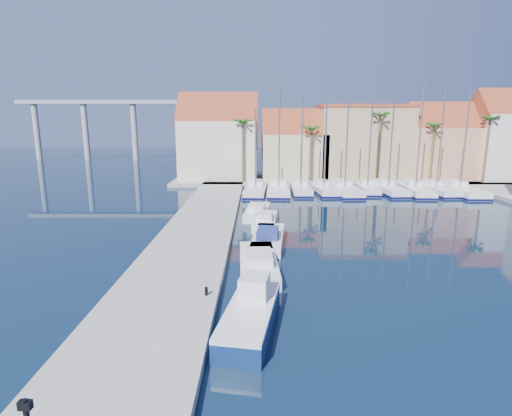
{
  "coord_description": "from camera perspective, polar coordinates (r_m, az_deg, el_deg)",
  "views": [
    {
      "loc": [
        -3.92,
        -17.42,
        9.53
      ],
      "look_at": [
        -3.99,
        12.46,
        3.0
      ],
      "focal_mm": 28.0,
      "sensor_mm": 36.0,
      "label": 1
    }
  ],
  "objects": [
    {
      "name": "motorboat_west_0",
      "position": [
        26.19,
        0.32,
        -7.82
      ],
      "size": [
        2.67,
        7.39,
        1.4
      ],
      "rotation": [
        0.0,
        0.0,
        0.05
      ],
      "color": "white",
      "rests_on": "ground"
    },
    {
      "name": "viaduct",
      "position": [
        105.45,
        -19.78,
        12.01
      ],
      "size": [
        48.0,
        2.2,
        14.45
      ],
      "color": "#9E9E99",
      "rests_on": "ground"
    },
    {
      "name": "building_4",
      "position": [
        73.94,
        31.38,
        8.57
      ],
      "size": [
        8.3,
        8.0,
        14.0
      ],
      "color": "silver",
      "rests_on": "shore_north"
    },
    {
      "name": "motorboat_west_3",
      "position": [
        40.64,
        0.17,
        -0.5
      ],
      "size": [
        2.87,
        7.0,
        1.4
      ],
      "rotation": [
        0.0,
        0.0,
        -0.1
      ],
      "color": "white",
      "rests_on": "ground"
    },
    {
      "name": "sailboat_0",
      "position": [
        53.79,
        -0.01,
        2.73
      ],
      "size": [
        3.42,
        10.4,
        11.02
      ],
      "rotation": [
        0.0,
        0.0,
        -0.07
      ],
      "color": "white",
      "rests_on": "ground"
    },
    {
      "name": "motorboat_west_2",
      "position": [
        36.98,
        1.3,
        -1.79
      ],
      "size": [
        2.49,
        6.25,
        1.4
      ],
      "rotation": [
        0.0,
        0.0,
        -0.09
      ],
      "color": "white",
      "rests_on": "ground"
    },
    {
      "name": "sailboat_3",
      "position": [
        54.87,
        9.53,
        2.81
      ],
      "size": [
        3.09,
        9.15,
        13.13
      ],
      "rotation": [
        0.0,
        0.0,
        0.08
      ],
      "color": "white",
      "rests_on": "ground"
    },
    {
      "name": "palm_1",
      "position": [
        59.96,
        7.87,
        10.88
      ],
      "size": [
        2.6,
        2.6,
        9.15
      ],
      "color": "brown",
      "rests_on": "shore_north"
    },
    {
      "name": "sailboat_5",
      "position": [
        56.74,
        15.55,
        2.86
      ],
      "size": [
        2.83,
        8.56,
        13.73
      ],
      "rotation": [
        0.0,
        0.0,
        -0.07
      ],
      "color": "white",
      "rests_on": "ground"
    },
    {
      "name": "motorboat_west_1",
      "position": [
        31.48,
        1.76,
        -4.33
      ],
      "size": [
        2.97,
        7.26,
        1.4
      ],
      "rotation": [
        0.0,
        0.0,
        -0.1
      ],
      "color": "white",
      "rests_on": "ground"
    },
    {
      "name": "sailboat_7",
      "position": [
        57.74,
        21.65,
        2.57
      ],
      "size": [
        3.41,
        10.35,
        14.65
      ],
      "rotation": [
        0.0,
        0.0,
        -0.07
      ],
      "color": "white",
      "rests_on": "ground"
    },
    {
      "name": "sailboat_4",
      "position": [
        55.46,
        12.38,
        2.75
      ],
      "size": [
        3.36,
        11.03,
        13.33
      ],
      "rotation": [
        0.0,
        0.0,
        0.04
      ],
      "color": "white",
      "rests_on": "ground"
    },
    {
      "name": "sailboat_6",
      "position": [
        57.13,
        18.14,
        2.72
      ],
      "size": [
        3.36,
        10.21,
        13.95
      ],
      "rotation": [
        0.0,
        0.0,
        0.07
      ],
      "color": "white",
      "rests_on": "ground"
    },
    {
      "name": "sailboat_1",
      "position": [
        54.45,
        3.26,
        2.86
      ],
      "size": [
        3.57,
        11.29,
        14.15
      ],
      "rotation": [
        0.0,
        0.0,
        -0.06
      ],
      "color": "white",
      "rests_on": "ground"
    },
    {
      "name": "sailboat_8",
      "position": [
        59.02,
        24.1,
        2.56
      ],
      "size": [
        3.18,
        9.55,
        13.81
      ],
      "rotation": [
        0.0,
        0.0,
        0.08
      ],
      "color": "white",
      "rests_on": "ground"
    },
    {
      "name": "quay_west",
      "position": [
        32.68,
        -8.83,
        -4.32
      ],
      "size": [
        6.0,
        77.0,
        0.5
      ],
      "primitive_type": "cube",
      "color": "gray",
      "rests_on": "ground"
    },
    {
      "name": "building_2",
      "position": [
        67.65,
        14.82,
        9.15
      ],
      "size": [
        14.2,
        10.2,
        11.5
      ],
      "color": "tan",
      "rests_on": "shore_north"
    },
    {
      "name": "sailboat_2",
      "position": [
        54.85,
        6.37,
        2.88
      ],
      "size": [
        2.62,
        9.46,
        12.72
      ],
      "rotation": [
        0.0,
        0.0,
        -0.01
      ],
      "color": "white",
      "rests_on": "ground"
    },
    {
      "name": "building_1",
      "position": [
        64.83,
        5.44,
        8.53
      ],
      "size": [
        10.3,
        8.0,
        11.0
      ],
      "color": "#C9B68D",
      "rests_on": "shore_north"
    },
    {
      "name": "sailboat_9",
      "position": [
        60.34,
        26.83,
        2.46
      ],
      "size": [
        3.21,
        11.73,
        13.61
      ],
      "rotation": [
        0.0,
        0.0,
        -0.01
      ],
      "color": "white",
      "rests_on": "ground"
    },
    {
      "name": "palm_0",
      "position": [
        59.46,
        -1.91,
        11.89
      ],
      "size": [
        2.6,
        2.6,
        10.15
      ],
      "color": "brown",
      "rests_on": "shore_north"
    },
    {
      "name": "shore_north",
      "position": [
        67.53,
        12.07,
        4.16
      ],
      "size": [
        54.0,
        16.0,
        0.5
      ],
      "primitive_type": "cube",
      "color": "gray",
      "rests_on": "ground"
    },
    {
      "name": "building_3",
      "position": [
        70.71,
        24.55,
        8.26
      ],
      "size": [
        10.3,
        8.0,
        12.0
      ],
      "color": "tan",
      "rests_on": "shore_north"
    },
    {
      "name": "building_0",
      "position": [
        64.78,
        -5.32,
        9.62
      ],
      "size": [
        12.3,
        9.0,
        13.5
      ],
      "color": "beige",
      "rests_on": "shore_north"
    },
    {
      "name": "ground",
      "position": [
        20.24,
        11.76,
        -16.04
      ],
      "size": [
        260.0,
        260.0,
        0.0
      ],
      "primitive_type": "plane",
      "color": "black",
      "rests_on": "ground"
    },
    {
      "name": "palm_4",
      "position": [
        68.42,
        30.44,
        10.69
      ],
      "size": [
        2.6,
        2.6,
        10.65
      ],
      "color": "brown",
      "rests_on": "shore_north"
    },
    {
      "name": "palm_2",
      "position": [
        62.07,
        17.33,
        12.24
      ],
      "size": [
        2.6,
        2.6,
        11.15
      ],
      "color": "brown",
      "rests_on": "shore_north"
    },
    {
      "name": "bollard",
      "position": [
        21.7,
        -7.11,
        -11.72
      ],
      "size": [
        0.18,
        0.18,
        0.45
      ],
      "primitive_type": "cylinder",
      "color": "black",
      "rests_on": "quay_west"
    },
    {
      "name": "palm_3",
      "position": [
        64.83,
        24.13,
        10.46
      ],
      "size": [
        2.6,
        2.6,
        9.65
      ],
      "color": "brown",
      "rests_on": "shore_north"
    },
    {
      "name": "fishing_boat",
      "position": [
        19.31,
        -0.77,
        -14.81
      ],
      "size": [
        3.09,
        6.47,
        2.17
      ],
      "rotation": [
        0.0,
        0.0,
        -0.17
      ],
      "color": "navy",
      "rests_on": "ground"
    }
  ]
}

